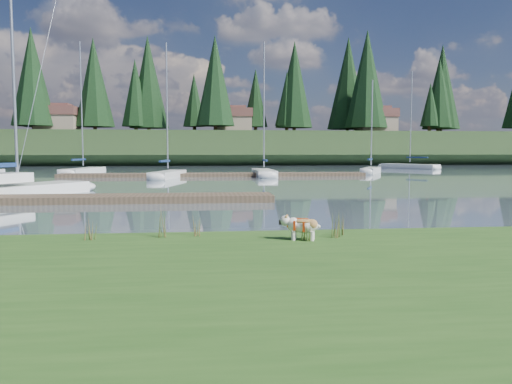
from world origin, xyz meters
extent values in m
plane|color=slate|center=(0.00, 30.00, 0.00)|extent=(200.00, 200.00, 0.00)
cube|color=#2C511B|center=(0.00, -6.00, 0.17)|extent=(60.00, 9.00, 0.35)
cube|color=#1F3218|center=(0.00, 73.00, 2.50)|extent=(200.00, 20.00, 5.00)
cylinder|color=silver|center=(2.82, -2.82, 0.45)|extent=(0.09, 0.09, 0.19)
cylinder|color=silver|center=(2.88, -2.64, 0.45)|extent=(0.09, 0.09, 0.19)
cylinder|color=silver|center=(3.19, -2.93, 0.45)|extent=(0.09, 0.09, 0.19)
cylinder|color=silver|center=(3.25, -2.74, 0.45)|extent=(0.09, 0.09, 0.19)
ellipsoid|color=silver|center=(3.04, -2.78, 0.65)|extent=(0.70, 0.49, 0.30)
ellipsoid|color=#A4743D|center=(3.04, -2.78, 0.74)|extent=(0.51, 0.41, 0.11)
ellipsoid|color=silver|center=(2.67, -2.68, 0.74)|extent=(0.28, 0.28, 0.22)
cube|color=black|center=(2.58, -2.65, 0.71)|extent=(0.10, 0.13, 0.09)
cube|color=white|center=(-8.31, 11.31, 0.22)|extent=(6.30, 8.94, 0.70)
ellipsoid|color=white|center=(-6.05, 15.26, 0.22)|extent=(2.96, 3.14, 0.70)
cylinder|color=silver|center=(-7.90, 12.03, 7.70)|extent=(0.14, 0.14, 13.80)
cube|color=#4C3D2C|center=(-4.00, 9.00, 0.15)|extent=(16.00, 2.00, 0.30)
cube|color=#4C3D2C|center=(2.00, 30.00, 0.15)|extent=(26.00, 2.20, 0.30)
cube|color=white|center=(-10.34, 35.88, 0.22)|extent=(2.88, 7.57, 0.70)
ellipsoid|color=white|center=(-9.73, 39.53, 0.22)|extent=(1.92, 2.25, 0.70)
cylinder|color=silver|center=(-10.34, 35.88, 6.57)|extent=(0.12, 0.12, 11.55)
cube|color=navy|center=(-10.50, 34.89, 1.40)|extent=(0.68, 2.93, 0.20)
cube|color=white|center=(-1.86, 28.01, 0.22)|extent=(2.78, 6.49, 0.70)
ellipsoid|color=white|center=(-1.17, 31.10, 0.22)|extent=(1.72, 1.99, 0.70)
cylinder|color=silver|center=(-1.86, 28.01, 5.78)|extent=(0.12, 0.12, 9.97)
cube|color=navy|center=(-2.05, 27.17, 1.40)|extent=(0.74, 2.50, 0.20)
cube|color=white|center=(6.25, 30.07, 0.22)|extent=(1.71, 6.97, 0.70)
ellipsoid|color=white|center=(6.32, 33.54, 0.22)|extent=(1.55, 1.92, 0.70)
cylinder|color=silver|center=(6.25, 30.07, 6.14)|extent=(0.12, 0.12, 10.68)
cube|color=navy|center=(6.23, 29.12, 1.40)|extent=(0.25, 2.77, 0.20)
cube|color=white|center=(17.35, 34.39, 0.22)|extent=(3.56, 5.28, 0.70)
ellipsoid|color=white|center=(18.59, 36.75, 0.22)|extent=(1.71, 1.83, 0.70)
cylinder|color=silver|center=(17.35, 34.39, 4.91)|extent=(0.12, 0.12, 8.22)
cube|color=navy|center=(17.01, 33.75, 1.40)|extent=(1.17, 1.97, 0.20)
cube|color=white|center=(26.61, 46.74, 0.22)|extent=(5.43, 7.19, 0.70)
ellipsoid|color=white|center=(24.61, 49.88, 0.22)|extent=(2.46, 2.59, 0.70)
cylinder|color=silver|center=(26.61, 46.74, 6.35)|extent=(0.12, 0.12, 11.11)
cube|color=navy|center=(27.15, 45.88, 1.40)|extent=(1.76, 2.61, 0.20)
cone|color=#475B23|center=(0.04, -2.11, 0.66)|extent=(0.03, 0.03, 0.62)
cone|color=brown|center=(0.15, -2.18, 0.60)|extent=(0.03, 0.03, 0.50)
cone|color=#475B23|center=(0.10, -2.08, 0.69)|extent=(0.03, 0.03, 0.69)
cone|color=brown|center=(0.18, -2.14, 0.57)|extent=(0.03, 0.03, 0.44)
cone|color=#475B23|center=(0.06, -2.19, 0.63)|extent=(0.03, 0.03, 0.56)
cone|color=#475B23|center=(0.74, -2.04, 0.57)|extent=(0.03, 0.03, 0.45)
cone|color=brown|center=(0.85, -2.11, 0.53)|extent=(0.03, 0.03, 0.36)
cone|color=#475B23|center=(0.80, -2.01, 0.60)|extent=(0.03, 0.03, 0.49)
cone|color=brown|center=(0.88, -2.07, 0.51)|extent=(0.03, 0.03, 0.31)
cone|color=#475B23|center=(0.76, -2.12, 0.55)|extent=(0.03, 0.03, 0.40)
cone|color=#475B23|center=(3.87, -2.30, 0.64)|extent=(0.03, 0.03, 0.59)
cone|color=brown|center=(3.98, -2.37, 0.58)|extent=(0.03, 0.03, 0.47)
cone|color=#475B23|center=(3.93, -2.27, 0.67)|extent=(0.03, 0.03, 0.64)
cone|color=brown|center=(4.01, -2.33, 0.56)|extent=(0.03, 0.03, 0.41)
cone|color=#475B23|center=(3.89, -2.38, 0.61)|extent=(0.03, 0.03, 0.53)
cone|color=#475B23|center=(-1.45, -2.32, 0.57)|extent=(0.03, 0.03, 0.43)
cone|color=brown|center=(-1.34, -2.39, 0.52)|extent=(0.03, 0.03, 0.35)
cone|color=#475B23|center=(-1.39, -2.29, 0.59)|extent=(0.03, 0.03, 0.48)
cone|color=brown|center=(-1.31, -2.35, 0.50)|extent=(0.03, 0.03, 0.30)
cone|color=#475B23|center=(-1.43, -2.40, 0.54)|extent=(0.03, 0.03, 0.39)
cone|color=#475B23|center=(3.00, -2.90, 0.58)|extent=(0.03, 0.03, 0.46)
cone|color=brown|center=(3.11, -2.97, 0.54)|extent=(0.03, 0.03, 0.37)
cone|color=#475B23|center=(3.06, -2.87, 0.61)|extent=(0.03, 0.03, 0.51)
cone|color=brown|center=(3.14, -2.93, 0.51)|extent=(0.03, 0.03, 0.32)
cone|color=#475B23|center=(3.02, -2.98, 0.56)|extent=(0.03, 0.03, 0.42)
cone|color=#475B23|center=(3.74, -2.58, 0.63)|extent=(0.03, 0.03, 0.57)
cone|color=brown|center=(3.85, -2.65, 0.58)|extent=(0.03, 0.03, 0.45)
cone|color=#475B23|center=(3.80, -2.55, 0.66)|extent=(0.03, 0.03, 0.62)
cone|color=brown|center=(3.88, -2.61, 0.55)|extent=(0.03, 0.03, 0.40)
cone|color=#475B23|center=(3.76, -2.66, 0.60)|extent=(0.03, 0.03, 0.51)
cube|color=#33281C|center=(0.00, -1.60, 0.07)|extent=(60.00, 0.50, 0.14)
cylinder|color=#382619|center=(-25.00, 68.00, 5.90)|extent=(0.60, 0.60, 1.80)
cone|color=black|center=(-25.00, 68.00, 13.55)|extent=(6.60, 6.60, 15.00)
cylinder|color=#382619|center=(-10.00, 72.00, 5.90)|extent=(0.60, 0.60, 1.80)
cone|color=black|center=(-10.00, 72.00, 11.75)|extent=(4.84, 4.84, 11.00)
cylinder|color=#382619|center=(3.00, 66.00, 5.90)|extent=(0.60, 0.60, 1.80)
cone|color=black|center=(3.00, 66.00, 13.10)|extent=(6.16, 6.16, 14.00)
cylinder|color=#382619|center=(15.00, 70.00, 5.90)|extent=(0.60, 0.60, 1.80)
cone|color=black|center=(15.00, 70.00, 10.85)|extent=(3.96, 3.96, 9.00)
cylinder|color=#382619|center=(28.00, 68.00, 5.90)|extent=(0.60, 0.60, 1.80)
cone|color=black|center=(28.00, 68.00, 14.00)|extent=(7.04, 7.04, 16.00)
cylinder|color=#382619|center=(42.00, 71.00, 5.90)|extent=(0.60, 0.60, 1.80)
cone|color=black|center=(42.00, 71.00, 12.20)|extent=(5.28, 5.28, 12.00)
cube|color=gray|center=(-22.00, 70.00, 6.40)|extent=(6.00, 5.00, 2.80)
cube|color=brown|center=(-22.00, 70.00, 8.50)|extent=(6.30, 5.30, 1.40)
cube|color=brown|center=(-22.00, 70.00, 9.30)|extent=(4.20, 3.60, 0.70)
cube|color=gray|center=(6.00, 71.00, 6.40)|extent=(6.00, 5.00, 2.80)
cube|color=brown|center=(6.00, 71.00, 8.50)|extent=(6.30, 5.30, 1.40)
cube|color=brown|center=(6.00, 71.00, 9.30)|extent=(4.20, 3.60, 0.70)
cube|color=gray|center=(30.00, 69.00, 6.40)|extent=(6.00, 5.00, 2.80)
cube|color=brown|center=(30.00, 69.00, 8.50)|extent=(6.30, 5.30, 1.40)
cube|color=brown|center=(30.00, 69.00, 9.30)|extent=(4.20, 3.60, 0.70)
camera|label=1|loc=(0.95, -12.95, 2.21)|focal=35.00mm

